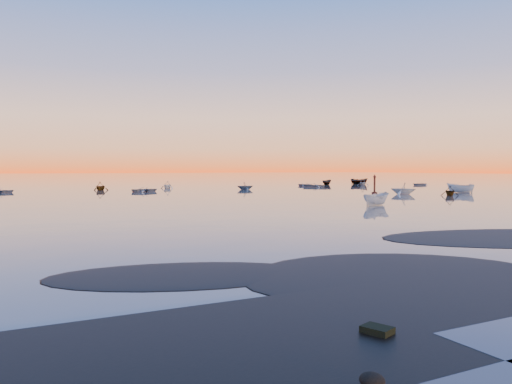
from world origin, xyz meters
TOP-DOWN VIEW (x-y plane):
  - ground at (0.00, 100.00)m, footprint 600.00×600.00m
  - moored_fleet at (0.00, 53.00)m, footprint 124.00×58.00m
  - boat_near_center at (10.00, 24.00)m, footprint 2.59×4.17m
  - boat_near_right at (28.50, 39.55)m, footprint 4.02×3.43m
  - channel_marker at (26.67, 43.77)m, footprint 0.85×0.85m

SIDE VIEW (x-z plane):
  - ground at x=0.00m, z-range 0.00..0.00m
  - moored_fleet at x=0.00m, z-range -0.60..0.60m
  - boat_near_center at x=10.00m, z-range -0.67..0.67m
  - boat_near_right at x=28.50m, z-range -0.65..0.65m
  - channel_marker at x=26.67m, z-range -0.32..2.69m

